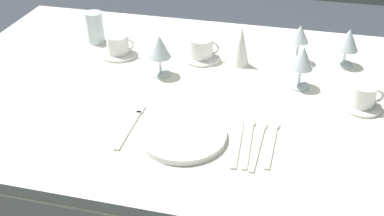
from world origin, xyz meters
TOP-DOWN VIEW (x-y plane):
  - dining_table at (0.00, 0.00)m, footprint 1.80×1.11m
  - dinner_plate at (-0.00, -0.27)m, footprint 0.24×0.24m
  - fork_outer at (-0.16, -0.25)m, footprint 0.02×0.22m
  - dinner_knife at (0.15, -0.27)m, footprint 0.03×0.22m
  - spoon_soup at (0.18, -0.23)m, footprint 0.03×0.23m
  - spoon_dessert at (0.21, -0.23)m, footprint 0.03×0.23m
  - spoon_tea at (0.25, -0.22)m, footprint 0.03×0.22m
  - saucer_left at (-0.36, 0.16)m, footprint 0.14×0.14m
  - coffee_cup_left at (-0.35, 0.16)m, footprint 0.11×0.08m
  - saucer_right at (-0.05, 0.20)m, footprint 0.14×0.14m
  - coffee_cup_right at (-0.05, 0.20)m, footprint 0.11×0.09m
  - saucer_far at (0.49, 0.00)m, footprint 0.12×0.12m
  - coffee_cup_far at (0.50, 0.00)m, footprint 0.10×0.07m
  - wine_glass_centre at (0.29, 0.26)m, footprint 0.07×0.07m
  - wine_glass_left at (0.46, 0.27)m, footprint 0.08×0.08m
  - wine_glass_right at (0.30, 0.08)m, footprint 0.08×0.08m
  - wine_glass_far at (-0.16, 0.06)m, footprint 0.08×0.08m
  - drink_tumbler at (-0.48, 0.25)m, footprint 0.07×0.07m
  - napkin_folded at (0.10, 0.19)m, footprint 0.06×0.06m

SIDE VIEW (x-z plane):
  - dining_table at x=0.00m, z-range 0.29..1.03m
  - fork_outer at x=-0.16m, z-range 0.74..0.74m
  - spoon_soup at x=0.18m, z-range 0.74..0.75m
  - spoon_tea at x=0.25m, z-range 0.74..0.75m
  - dinner_knife at x=0.15m, z-range 0.74..0.74m
  - spoon_dessert at x=0.21m, z-range 0.74..0.75m
  - saucer_left at x=-0.36m, z-range 0.74..0.75m
  - saucer_right at x=-0.05m, z-range 0.74..0.75m
  - saucer_far at x=0.49m, z-range 0.74..0.75m
  - dinner_plate at x=0.00m, z-range 0.74..0.76m
  - coffee_cup_far at x=0.50m, z-range 0.75..0.82m
  - coffee_cup_left at x=-0.35m, z-range 0.75..0.82m
  - coffee_cup_right at x=-0.05m, z-range 0.75..0.82m
  - drink_tumbler at x=-0.48m, z-range 0.73..0.85m
  - napkin_folded at x=0.10m, z-range 0.74..0.88m
  - wine_glass_left at x=0.46m, z-range 0.76..0.90m
  - wine_glass_centre at x=0.29m, z-range 0.77..0.91m
  - wine_glass_right at x=0.30m, z-range 0.77..0.91m
  - wine_glass_far at x=-0.16m, z-range 0.77..0.91m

